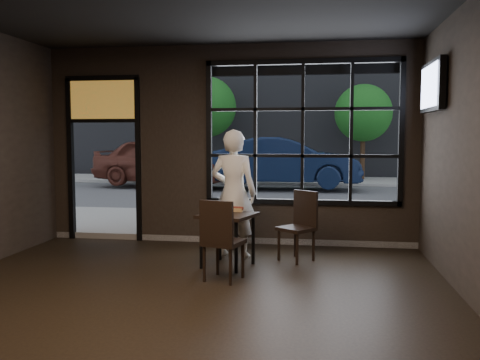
% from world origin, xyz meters
% --- Properties ---
extents(floor, '(6.00, 7.00, 0.02)m').
position_xyz_m(floor, '(0.00, 0.00, -0.01)').
color(floor, black).
rests_on(floor, ground).
extents(window_frame, '(3.06, 0.12, 2.28)m').
position_xyz_m(window_frame, '(1.20, 3.50, 1.80)').
color(window_frame, black).
rests_on(window_frame, ground).
extents(stained_transom, '(1.20, 0.06, 0.70)m').
position_xyz_m(stained_transom, '(-2.10, 3.50, 2.35)').
color(stained_transom, orange).
rests_on(stained_transom, ground).
extents(street_asphalt, '(60.00, 41.00, 0.04)m').
position_xyz_m(street_asphalt, '(0.00, 24.00, -0.02)').
color(street_asphalt, '#545456').
rests_on(street_asphalt, ground).
extents(building_across, '(28.00, 12.00, 15.00)m').
position_xyz_m(building_across, '(0.00, 23.00, 7.50)').
color(building_across, '#5B5956').
rests_on(building_across, ground).
extents(cafe_table, '(0.83, 0.83, 0.72)m').
position_xyz_m(cafe_table, '(0.26, 2.03, 0.36)').
color(cafe_table, black).
rests_on(cafe_table, floor).
extents(chair_near, '(0.53, 0.53, 0.99)m').
position_xyz_m(chair_near, '(0.33, 1.38, 0.50)').
color(chair_near, black).
rests_on(chair_near, floor).
extents(chair_window, '(0.59, 0.59, 0.98)m').
position_xyz_m(chair_window, '(1.16, 2.47, 0.49)').
color(chair_window, black).
rests_on(chair_window, floor).
extents(man, '(0.72, 0.52, 1.84)m').
position_xyz_m(man, '(0.24, 2.61, 0.92)').
color(man, white).
rests_on(man, floor).
extents(hotdog, '(0.21, 0.11, 0.06)m').
position_xyz_m(hotdog, '(0.34, 2.22, 0.74)').
color(hotdog, tan).
rests_on(hotdog, cafe_table).
extents(cup, '(0.13, 0.13, 0.10)m').
position_xyz_m(cup, '(0.03, 1.88, 0.76)').
color(cup, silver).
rests_on(cup, cafe_table).
extents(tv, '(0.13, 1.13, 0.66)m').
position_xyz_m(tv, '(2.93, 2.52, 2.40)').
color(tv, black).
rests_on(tv, wall_right).
extents(navy_car, '(4.97, 1.85, 1.62)m').
position_xyz_m(navy_car, '(0.37, 11.98, 0.91)').
color(navy_car, black).
rests_on(navy_car, street_asphalt).
extents(maroon_car, '(4.95, 2.59, 1.61)m').
position_xyz_m(maroon_car, '(-3.78, 12.13, 0.90)').
color(maroon_car, '#57261C').
rests_on(maroon_car, street_asphalt).
extents(tree_left, '(2.41, 2.41, 4.12)m').
position_xyz_m(tree_left, '(-2.96, 15.35, 2.90)').
color(tree_left, '#332114').
rests_on(tree_left, street_asphalt).
extents(tree_right, '(2.18, 2.18, 3.73)m').
position_xyz_m(tree_right, '(3.17, 15.43, 2.63)').
color(tree_right, '#332114').
rests_on(tree_right, street_asphalt).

